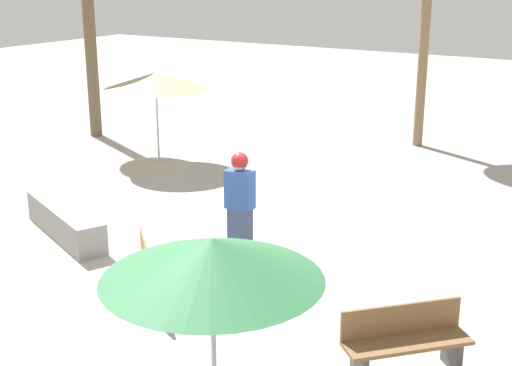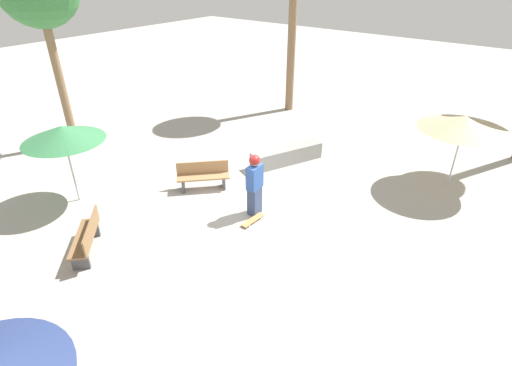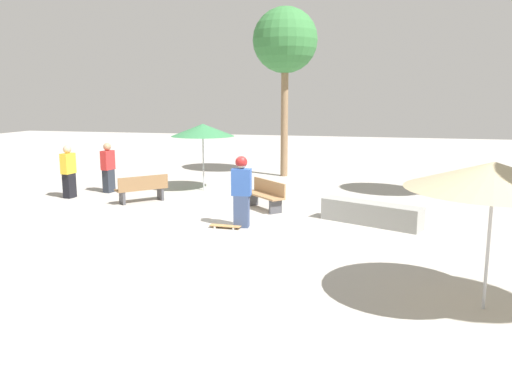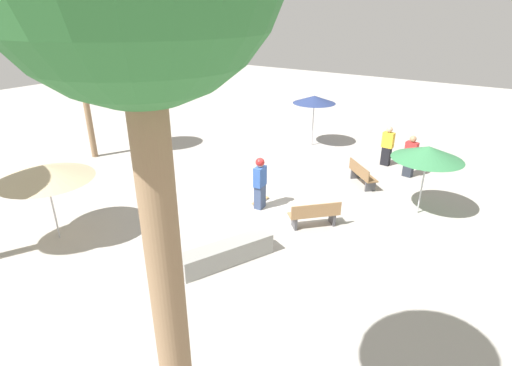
{
  "view_description": "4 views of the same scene",
  "coord_description": "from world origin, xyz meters",
  "px_view_note": "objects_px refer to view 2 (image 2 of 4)",
  "views": [
    {
      "loc": [
        -9.55,
        -6.39,
        4.85
      ],
      "look_at": [
        0.63,
        -0.05,
        1.17
      ],
      "focal_mm": 50.0,
      "sensor_mm": 36.0,
      "label": 1
    },
    {
      "loc": [
        6.0,
        -7.38,
        6.34
      ],
      "look_at": [
        0.16,
        0.1,
        0.92
      ],
      "focal_mm": 28.0,
      "sensor_mm": 36.0,
      "label": 2
    },
    {
      "loc": [
        12.03,
        3.33,
        3.26
      ],
      "look_at": [
        0.57,
        0.47,
        1.22
      ],
      "focal_mm": 35.0,
      "sensor_mm": 36.0,
      "label": 3
    },
    {
      "loc": [
        -6.61,
        10.15,
        6.31
      ],
      "look_at": [
        0.08,
        0.39,
        1.09
      ],
      "focal_mm": 28.0,
      "sensor_mm": 36.0,
      "label": 4
    }
  ],
  "objects_px": {
    "bench_far": "(203,176)",
    "shade_umbrella_green": "(63,134)",
    "shade_umbrella_tan": "(465,123)",
    "bench_near": "(87,238)",
    "skater_main": "(255,183)",
    "concrete_ledge": "(287,155)",
    "skateboard": "(253,220)"
  },
  "relations": [
    {
      "from": "skater_main",
      "to": "bench_far",
      "type": "height_order",
      "value": "skater_main"
    },
    {
      "from": "skater_main",
      "to": "concrete_ledge",
      "type": "distance_m",
      "value": 3.41
    },
    {
      "from": "skateboard",
      "to": "shade_umbrella_tan",
      "type": "height_order",
      "value": "shade_umbrella_tan"
    },
    {
      "from": "skater_main",
      "to": "bench_near",
      "type": "bearing_deg",
      "value": -34.07
    },
    {
      "from": "bench_near",
      "to": "bench_far",
      "type": "relative_size",
      "value": 1.01
    },
    {
      "from": "skateboard",
      "to": "shade_umbrella_tan",
      "type": "distance_m",
      "value": 6.8
    },
    {
      "from": "bench_near",
      "to": "skater_main",
      "type": "bearing_deg",
      "value": -76.24
    },
    {
      "from": "concrete_ledge",
      "to": "shade_umbrella_green",
      "type": "height_order",
      "value": "shade_umbrella_green"
    },
    {
      "from": "shade_umbrella_green",
      "to": "shade_umbrella_tan",
      "type": "bearing_deg",
      "value": 42.29
    },
    {
      "from": "skateboard",
      "to": "shade_umbrella_tan",
      "type": "xyz_separation_m",
      "value": [
        3.64,
        5.37,
        2.05
      ]
    },
    {
      "from": "bench_far",
      "to": "skater_main",
      "type": "bearing_deg",
      "value": 130.54
    },
    {
      "from": "shade_umbrella_tan",
      "to": "skateboard",
      "type": "bearing_deg",
      "value": -124.14
    },
    {
      "from": "skater_main",
      "to": "bench_near",
      "type": "distance_m",
      "value": 4.43
    },
    {
      "from": "bench_near",
      "to": "shade_umbrella_green",
      "type": "bearing_deg",
      "value": 17.38
    },
    {
      "from": "shade_umbrella_tan",
      "to": "shade_umbrella_green",
      "type": "bearing_deg",
      "value": -137.71
    },
    {
      "from": "bench_far",
      "to": "shade_umbrella_green",
      "type": "xyz_separation_m",
      "value": [
        -2.44,
        -2.79,
        1.7
      ]
    },
    {
      "from": "shade_umbrella_tan",
      "to": "shade_umbrella_green",
      "type": "distance_m",
      "value": 11.4
    },
    {
      "from": "bench_far",
      "to": "skateboard",
      "type": "bearing_deg",
      "value": 121.94
    },
    {
      "from": "concrete_ledge",
      "to": "shade_umbrella_tan",
      "type": "height_order",
      "value": "shade_umbrella_tan"
    },
    {
      "from": "bench_far",
      "to": "shade_umbrella_tan",
      "type": "height_order",
      "value": "shade_umbrella_tan"
    },
    {
      "from": "shade_umbrella_tan",
      "to": "bench_far",
      "type": "bearing_deg",
      "value": -140.84
    },
    {
      "from": "bench_far",
      "to": "shade_umbrella_tan",
      "type": "xyz_separation_m",
      "value": [
        5.99,
        4.88,
        1.68
      ]
    },
    {
      "from": "skateboard",
      "to": "shade_umbrella_green",
      "type": "relative_size",
      "value": 0.35
    },
    {
      "from": "bench_far",
      "to": "shade_umbrella_green",
      "type": "distance_m",
      "value": 4.08
    },
    {
      "from": "skater_main",
      "to": "concrete_ledge",
      "type": "height_order",
      "value": "skater_main"
    },
    {
      "from": "skater_main",
      "to": "shade_umbrella_green",
      "type": "height_order",
      "value": "shade_umbrella_green"
    },
    {
      "from": "bench_near",
      "to": "shade_umbrella_green",
      "type": "height_order",
      "value": "shade_umbrella_green"
    },
    {
      "from": "skateboard",
      "to": "bench_near",
      "type": "distance_m",
      "value": 4.21
    },
    {
      "from": "concrete_ledge",
      "to": "skater_main",
      "type": "bearing_deg",
      "value": -71.29
    },
    {
      "from": "concrete_ledge",
      "to": "bench_near",
      "type": "relative_size",
      "value": 1.79
    },
    {
      "from": "skateboard",
      "to": "concrete_ledge",
      "type": "bearing_deg",
      "value": -157.37
    },
    {
      "from": "skater_main",
      "to": "shade_umbrella_tan",
      "type": "height_order",
      "value": "shade_umbrella_tan"
    }
  ]
}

